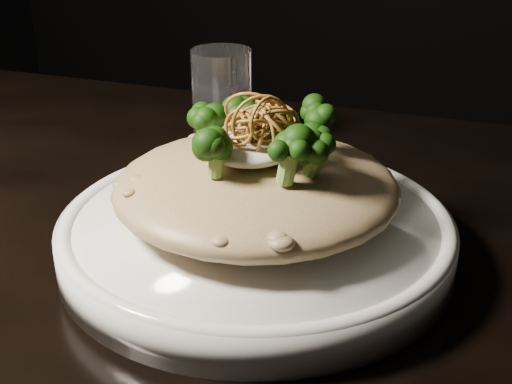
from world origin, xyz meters
TOP-DOWN VIEW (x-y plane):
  - table at (0.00, 0.00)m, footprint 1.10×0.80m
  - plate at (0.06, 0.01)m, footprint 0.31×0.31m
  - risotto at (0.06, 0.02)m, footprint 0.22×0.22m
  - broccoli at (0.07, 0.02)m, footprint 0.15×0.15m
  - cheese at (0.06, 0.01)m, footprint 0.07×0.07m
  - shallots at (0.07, 0.01)m, footprint 0.06×0.06m
  - drinking_glass at (-0.05, 0.21)m, footprint 0.07×0.07m

SIDE VIEW (x-z plane):
  - table at x=0.00m, z-range 0.29..1.04m
  - plate at x=0.06m, z-range 0.75..0.78m
  - drinking_glass at x=-0.05m, z-range 0.75..0.86m
  - risotto at x=0.06m, z-range 0.78..0.83m
  - cheese at x=0.06m, z-range 0.83..0.85m
  - broccoli at x=0.07m, z-range 0.83..0.89m
  - shallots at x=0.07m, z-range 0.85..0.89m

